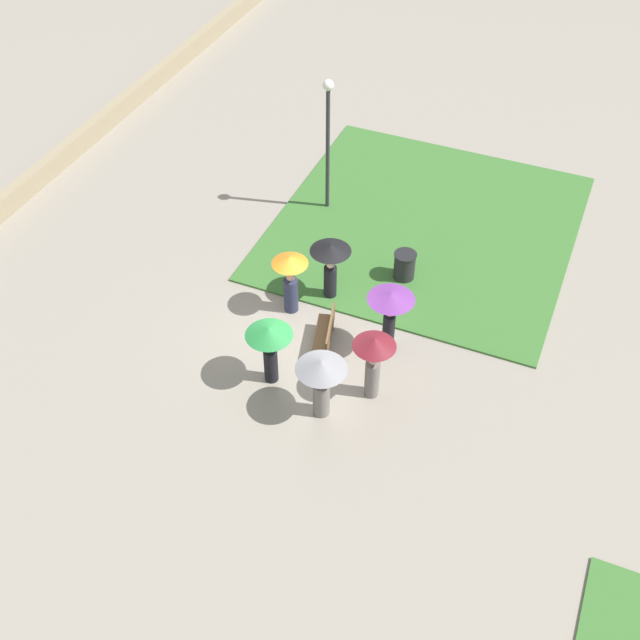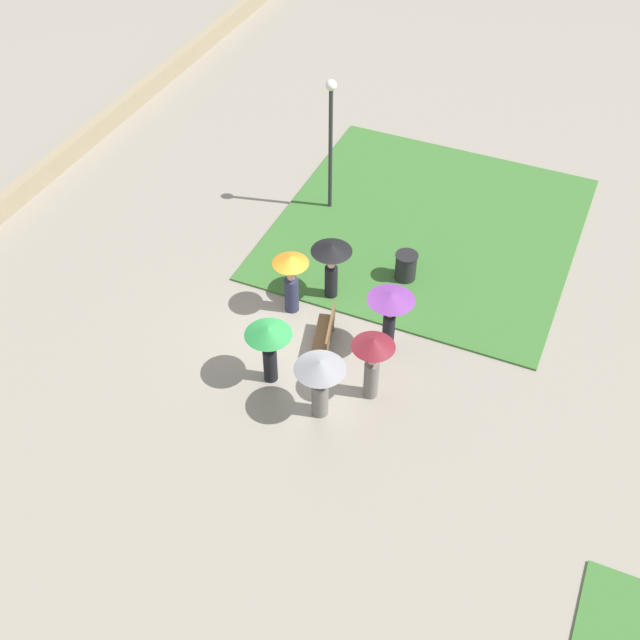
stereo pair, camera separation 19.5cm
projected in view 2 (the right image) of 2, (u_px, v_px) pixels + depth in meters
ground_plane at (307, 348)px, 20.41m from camera, size 90.00×90.00×0.00m
lawn_patch_near at (428, 227)px, 24.02m from camera, size 8.98×8.58×0.06m
park_bench at (326, 335)px, 20.12m from camera, size 1.56×0.79×0.90m
lamp_post at (331, 129)px, 22.89m from camera, size 0.32×0.32×4.25m
trash_bin at (406, 267)px, 22.05m from camera, size 0.64×0.64×0.87m
crowd_person_green at (269, 341)px, 18.78m from camera, size 1.14×1.14×1.74m
crowd_person_grey at (320, 375)px, 18.02m from camera, size 1.19×1.19×1.75m
crowd_person_black at (331, 259)px, 20.94m from camera, size 1.09×1.09×1.79m
crowd_person_orange at (291, 275)px, 20.65m from camera, size 0.95×0.95×1.81m
crowd_person_maroon at (373, 357)px, 18.40m from camera, size 1.02×1.02×1.87m
crowd_person_purple at (390, 308)px, 19.34m from camera, size 1.17×1.17×1.95m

